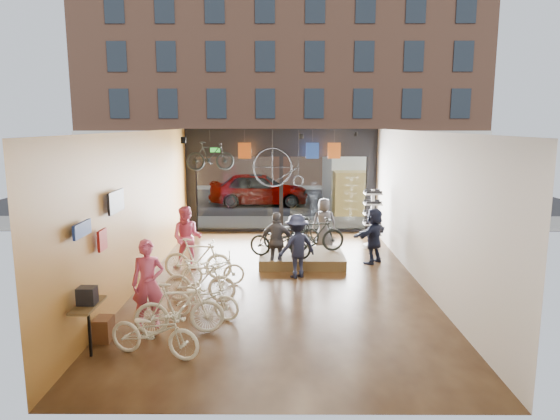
{
  "coord_description": "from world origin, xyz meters",
  "views": [
    {
      "loc": [
        0.03,
        -12.33,
        3.98
      ],
      "look_at": [
        -0.02,
        1.4,
        1.6
      ],
      "focal_mm": 32.0,
      "sensor_mm": 36.0,
      "label": 1
    }
  ],
  "objects_px": {
    "street_car": "(259,189)",
    "customer_4": "(324,223)",
    "floor_bike_5": "(198,259)",
    "penny_farthing": "(281,169)",
    "floor_bike_3": "(200,281)",
    "floor_bike_4": "(213,269)",
    "customer_2": "(277,242)",
    "display_platform": "(302,258)",
    "customer_5": "(374,236)",
    "customer_1": "(187,238)",
    "customer_0": "(148,284)",
    "display_bike_mid": "(316,235)",
    "customer_3": "(297,246)",
    "hung_bike": "(210,156)",
    "floor_bike_1": "(179,309)",
    "floor_bike_2": "(203,299)",
    "box_truck": "(354,179)",
    "floor_bike_0": "(154,332)",
    "sunglasses_rack": "(372,219)",
    "display_bike_left": "(280,241)",
    "display_bike_right": "(292,233)"
  },
  "relations": [
    {
      "from": "display_platform",
      "to": "floor_bike_0",
      "type": "bearing_deg",
      "value": -115.26
    },
    {
      "from": "customer_1",
      "to": "customer_5",
      "type": "height_order",
      "value": "customer_1"
    },
    {
      "from": "customer_4",
      "to": "customer_2",
      "type": "bearing_deg",
      "value": 57.11
    },
    {
      "from": "display_bike_mid",
      "to": "display_bike_right",
      "type": "relative_size",
      "value": 0.99
    },
    {
      "from": "display_bike_left",
      "to": "customer_1",
      "type": "bearing_deg",
      "value": 112.31
    },
    {
      "from": "customer_4",
      "to": "sunglasses_rack",
      "type": "height_order",
      "value": "sunglasses_rack"
    },
    {
      "from": "floor_bike_3",
      "to": "customer_3",
      "type": "height_order",
      "value": "customer_3"
    },
    {
      "from": "street_car",
      "to": "hung_bike",
      "type": "xyz_separation_m",
      "value": [
        -1.24,
        -7.8,
        2.1
      ]
    },
    {
      "from": "display_platform",
      "to": "display_bike_right",
      "type": "height_order",
      "value": "display_bike_right"
    },
    {
      "from": "customer_3",
      "to": "customer_4",
      "type": "bearing_deg",
      "value": -135.0
    },
    {
      "from": "display_bike_left",
      "to": "customer_0",
      "type": "relative_size",
      "value": 1.02
    },
    {
      "from": "floor_bike_5",
      "to": "penny_farthing",
      "type": "relative_size",
      "value": 1.08
    },
    {
      "from": "display_platform",
      "to": "sunglasses_rack",
      "type": "distance_m",
      "value": 3.11
    },
    {
      "from": "display_platform",
      "to": "customer_1",
      "type": "height_order",
      "value": "customer_1"
    },
    {
      "from": "floor_bike_5",
      "to": "customer_1",
      "type": "bearing_deg",
      "value": 31.37
    },
    {
      "from": "display_bike_right",
      "to": "customer_2",
      "type": "xyz_separation_m",
      "value": [
        -0.42,
        -1.34,
        0.06
      ]
    },
    {
      "from": "display_bike_left",
      "to": "customer_4",
      "type": "bearing_deg",
      "value": -10.76
    },
    {
      "from": "customer_5",
      "to": "customer_1",
      "type": "bearing_deg",
      "value": -40.91
    },
    {
      "from": "street_car",
      "to": "display_bike_right",
      "type": "xyz_separation_m",
      "value": [
        1.43,
        -9.77,
        -0.07
      ]
    },
    {
      "from": "floor_bike_0",
      "to": "customer_1",
      "type": "bearing_deg",
      "value": 20.59
    },
    {
      "from": "customer_5",
      "to": "hung_bike",
      "type": "bearing_deg",
      "value": -74.55
    },
    {
      "from": "floor_bike_5",
      "to": "customer_0",
      "type": "height_order",
      "value": "customer_0"
    },
    {
      "from": "floor_bike_2",
      "to": "floor_bike_4",
      "type": "height_order",
      "value": "floor_bike_2"
    },
    {
      "from": "floor_bike_3",
      "to": "penny_farthing",
      "type": "relative_size",
      "value": 1.0
    },
    {
      "from": "floor_bike_3",
      "to": "customer_4",
      "type": "xyz_separation_m",
      "value": [
        3.21,
        5.1,
        0.32
      ]
    },
    {
      "from": "floor_bike_1",
      "to": "display_bike_right",
      "type": "relative_size",
      "value": 0.99
    },
    {
      "from": "display_bike_left",
      "to": "penny_farthing",
      "type": "height_order",
      "value": "penny_farthing"
    },
    {
      "from": "customer_1",
      "to": "customer_4",
      "type": "relative_size",
      "value": 1.09
    },
    {
      "from": "box_truck",
      "to": "display_platform",
      "type": "xyz_separation_m",
      "value": [
        -2.81,
        -9.37,
        -1.27
      ]
    },
    {
      "from": "display_platform",
      "to": "customer_5",
      "type": "distance_m",
      "value": 2.18
    },
    {
      "from": "display_platform",
      "to": "penny_farthing",
      "type": "xyz_separation_m",
      "value": [
        -0.61,
        2.74,
        2.35
      ]
    },
    {
      "from": "display_platform",
      "to": "customer_4",
      "type": "height_order",
      "value": "customer_4"
    },
    {
      "from": "display_platform",
      "to": "customer_5",
      "type": "xyz_separation_m",
      "value": [
        2.07,
        0.06,
        0.66
      ]
    },
    {
      "from": "floor_bike_3",
      "to": "display_bike_left",
      "type": "xyz_separation_m",
      "value": [
        1.8,
        2.71,
        0.28
      ]
    },
    {
      "from": "sunglasses_rack",
      "to": "customer_3",
      "type": "bearing_deg",
      "value": -113.77
    },
    {
      "from": "floor_bike_4",
      "to": "penny_farthing",
      "type": "relative_size",
      "value": 0.95
    },
    {
      "from": "display_platform",
      "to": "customer_4",
      "type": "relative_size",
      "value": 1.48
    },
    {
      "from": "floor_bike_1",
      "to": "display_bike_mid",
      "type": "relative_size",
      "value": 0.99
    },
    {
      "from": "floor_bike_1",
      "to": "customer_5",
      "type": "distance_m",
      "value": 6.8
    },
    {
      "from": "display_platform",
      "to": "sunglasses_rack",
      "type": "height_order",
      "value": "sunglasses_rack"
    },
    {
      "from": "display_bike_left",
      "to": "display_bike_mid",
      "type": "relative_size",
      "value": 1.05
    },
    {
      "from": "penny_farthing",
      "to": "customer_5",
      "type": "bearing_deg",
      "value": -44.96
    },
    {
      "from": "box_truck",
      "to": "display_platform",
      "type": "height_order",
      "value": "box_truck"
    },
    {
      "from": "floor_bike_3",
      "to": "display_bike_mid",
      "type": "xyz_separation_m",
      "value": [
        2.82,
        3.32,
        0.32
      ]
    },
    {
      "from": "floor_bike_1",
      "to": "customer_0",
      "type": "bearing_deg",
      "value": 53.24
    },
    {
      "from": "street_car",
      "to": "customer_4",
      "type": "relative_size",
      "value": 2.97
    },
    {
      "from": "display_bike_left",
      "to": "hung_bike",
      "type": "distance_m",
      "value": 4.4
    },
    {
      "from": "sunglasses_rack",
      "to": "customer_4",
      "type": "bearing_deg",
      "value": -166.54
    },
    {
      "from": "customer_3",
      "to": "penny_farthing",
      "type": "height_order",
      "value": "penny_farthing"
    },
    {
      "from": "street_car",
      "to": "floor_bike_1",
      "type": "bearing_deg",
      "value": 176.97
    }
  ]
}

